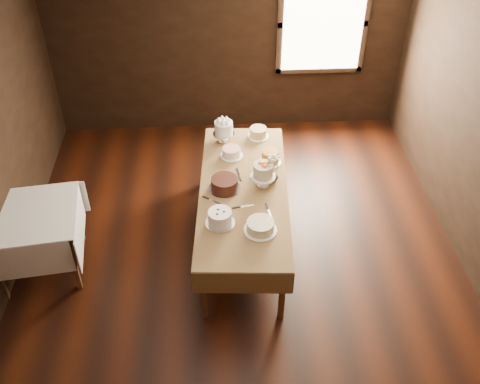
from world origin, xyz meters
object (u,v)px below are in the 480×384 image
object	(u,v)px
cake_chocolate	(224,184)
cake_server_d	(264,175)
side_table	(32,221)
cake_flowers	(263,176)
cake_lattice	(231,153)
cake_server_a	(247,206)
cake_caramel	(270,157)
cake_cream	(260,227)
cake_server_c	(238,172)
cake_speckled	(258,133)
cake_meringue	(224,132)
display_table	(243,193)
flower_vase	(273,176)
cake_server_b	(270,213)
cake_server_e	(215,202)
cake_swirl	(220,218)

from	to	relation	value
cake_chocolate	cake_server_d	bearing A→B (deg)	25.26
side_table	cake_flowers	distance (m)	2.50
cake_lattice	cake_server_a	world-z (taller)	cake_lattice
cake_lattice	cake_caramel	xyz separation A→B (m)	(0.45, -0.16, 0.03)
cake_server_a	cake_caramel	bearing A→B (deg)	57.04
cake_cream	cake_server_c	bearing A→B (deg)	99.96
cake_caramel	cake_flowers	xyz separation A→B (m)	(-0.12, -0.41, 0.05)
cake_speckled	cake_caramel	bearing A→B (deg)	-80.43
side_table	cake_lattice	xyz separation A→B (m)	(2.14, 0.95, 0.11)
cake_meringue	cake_lattice	xyz separation A→B (m)	(0.08, -0.33, -0.08)
cake_caramel	cake_flowers	size ratio (longest dim) A/B	0.91
display_table	cake_speckled	size ratio (longest dim) A/B	9.54
flower_vase	cake_flowers	bearing A→B (deg)	-148.98
cake_cream	cake_caramel	bearing A→B (deg)	79.40
cake_speckled	cake_server_b	distance (m)	1.45
cake_chocolate	cake_server_e	distance (m)	0.25
cake_meringue	cake_cream	xyz separation A→B (m)	(0.31, -1.63, -0.07)
cake_caramel	cake_server_c	distance (m)	0.43
cake_server_e	cake_speckled	bearing A→B (deg)	101.43
cake_server_d	cake_lattice	bearing A→B (deg)	113.42
side_table	cake_server_b	world-z (taller)	side_table
cake_server_c	cake_server_e	distance (m)	0.58
cake_flowers	cake_server_a	xyz separation A→B (m)	(-0.20, -0.35, -0.12)
cake_cream	cake_server_e	world-z (taller)	cake_cream
cake_server_c	cake_flowers	bearing A→B (deg)	-141.73
cake_lattice	cake_flowers	world-z (taller)	cake_flowers
cake_caramel	side_table	bearing A→B (deg)	-162.93
cake_meringue	cake_swirl	size ratio (longest dim) A/B	0.90
cake_lattice	cake_speckled	bearing A→B (deg)	48.33
cake_lattice	cake_meringue	bearing A→B (deg)	103.45
cake_meringue	cake_lattice	distance (m)	0.34
cake_swirl	cake_server_d	xyz separation A→B (m)	(0.52, 0.77, -0.07)
cake_server_e	cake_server_b	bearing A→B (deg)	15.05
cake_flowers	cake_server_d	distance (m)	0.21
side_table	cake_lattice	world-z (taller)	cake_lattice
cake_cream	cake_lattice	bearing A→B (deg)	100.06
cake_server_e	cake_cream	bearing A→B (deg)	-10.03
side_table	cake_server_e	world-z (taller)	side_table
cake_flowers	cake_server_a	size ratio (longest dim) A/B	1.21
cake_swirl	flower_vase	bearing A→B (deg)	47.90
cake_lattice	cake_caramel	bearing A→B (deg)	-19.44
side_table	cake_caramel	xyz separation A→B (m)	(2.58, 0.79, 0.14)
cake_lattice	cake_server_e	size ratio (longest dim) A/B	1.27
cake_caramel	flower_vase	bearing A→B (deg)	-90.71
cake_speckled	cake_swirl	world-z (taller)	cake_swirl
cake_meringue	cake_speckled	xyz separation A→B (m)	(0.43, 0.07, -0.07)
side_table	cake_lattice	size ratio (longest dim) A/B	3.45
side_table	cake_meringue	size ratio (longest dim) A/B	3.54
cake_lattice	display_table	bearing A→B (deg)	-80.84
side_table	cake_lattice	bearing A→B (deg)	23.97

